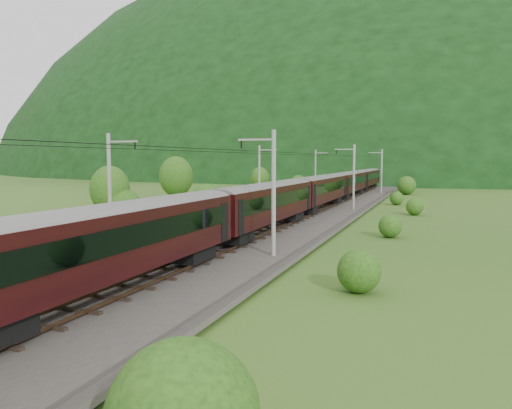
% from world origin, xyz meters
% --- Properties ---
extents(ground, '(600.00, 600.00, 0.00)m').
position_xyz_m(ground, '(0.00, 0.00, 0.00)').
color(ground, '#2C5019').
rests_on(ground, ground).
extents(railbed, '(14.00, 220.00, 0.30)m').
position_xyz_m(railbed, '(0.00, 10.00, 0.15)').
color(railbed, '#38332D').
rests_on(railbed, ground).
extents(track_left, '(2.40, 220.00, 0.27)m').
position_xyz_m(track_left, '(-2.40, 10.00, 0.37)').
color(track_left, brown).
rests_on(track_left, railbed).
extents(track_right, '(2.40, 220.00, 0.27)m').
position_xyz_m(track_right, '(2.40, 10.00, 0.37)').
color(track_right, brown).
rests_on(track_right, railbed).
extents(catenary_left, '(2.54, 192.28, 8.00)m').
position_xyz_m(catenary_left, '(-6.12, 32.00, 4.50)').
color(catenary_left, gray).
rests_on(catenary_left, railbed).
extents(catenary_right, '(2.54, 192.28, 8.00)m').
position_xyz_m(catenary_right, '(6.12, 32.00, 4.50)').
color(catenary_right, gray).
rests_on(catenary_right, railbed).
extents(overhead_wires, '(4.83, 198.00, 0.03)m').
position_xyz_m(overhead_wires, '(0.00, 10.00, 7.10)').
color(overhead_wires, black).
rests_on(overhead_wires, ground).
extents(mountain_main, '(504.00, 360.00, 244.00)m').
position_xyz_m(mountain_main, '(0.00, 260.00, 0.00)').
color(mountain_main, black).
rests_on(mountain_main, ground).
extents(mountain_ridge, '(336.00, 280.00, 132.00)m').
position_xyz_m(mountain_ridge, '(-120.00, 300.00, 0.00)').
color(mountain_ridge, black).
rests_on(mountain_ridge, ground).
extents(train, '(2.78, 153.50, 4.82)m').
position_xyz_m(train, '(2.40, 30.44, 3.32)').
color(train, black).
rests_on(train, ground).
extents(hazard_post_near, '(0.16, 0.16, 1.54)m').
position_xyz_m(hazard_post_near, '(-0.27, 32.33, 1.07)').
color(hazard_post_near, red).
rests_on(hazard_post_near, railbed).
extents(hazard_post_far, '(0.16, 0.16, 1.50)m').
position_xyz_m(hazard_post_far, '(0.49, 52.70, 1.05)').
color(hazard_post_far, red).
rests_on(hazard_post_far, railbed).
extents(signal, '(0.23, 0.23, 2.10)m').
position_xyz_m(signal, '(-4.87, 22.31, 1.53)').
color(signal, black).
rests_on(signal, railbed).
extents(vegetation_left, '(14.08, 145.30, 6.92)m').
position_xyz_m(vegetation_left, '(-14.08, 9.01, 2.43)').
color(vegetation_left, '#1A4312').
rests_on(vegetation_left, ground).
extents(vegetation_right, '(6.05, 111.78, 3.15)m').
position_xyz_m(vegetation_right, '(11.04, 4.99, 1.37)').
color(vegetation_right, '#1A4312').
rests_on(vegetation_right, ground).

